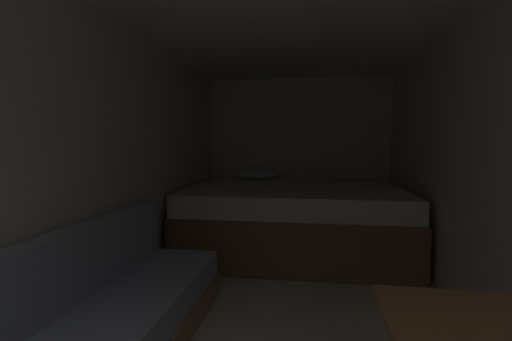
{
  "coord_description": "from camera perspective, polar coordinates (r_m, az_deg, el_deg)",
  "views": [
    {
      "loc": [
        0.15,
        -0.13,
        1.23
      ],
      "look_at": [
        -0.3,
        2.84,
        0.99
      ],
      "focal_mm": 24.42,
      "sensor_mm": 36.0,
      "label": 1
    }
  ],
  "objects": [
    {
      "name": "ground_plane",
      "position": [
        2.59,
        4.66,
        -23.86
      ],
      "size": [
        7.14,
        7.14,
        0.0
      ],
      "primitive_type": "plane",
      "color": "beige"
    },
    {
      "name": "wall_left",
      "position": [
        2.68,
        -23.19,
        0.52
      ],
      "size": [
        0.05,
        5.14,
        2.12
      ],
      "primitive_type": "cube",
      "color": "beige",
      "rests_on": "ground"
    },
    {
      "name": "wall_back",
      "position": [
        4.87,
        6.82,
        2.47
      ],
      "size": [
        2.57,
        0.05,
        2.12
      ],
      "primitive_type": "cube",
      "color": "beige",
      "rests_on": "ground"
    },
    {
      "name": "bed",
      "position": [
        4.01,
        6.25,
        -7.88
      ],
      "size": [
        2.35,
        1.76,
        0.89
      ],
      "color": "brown",
      "rests_on": "ground"
    },
    {
      "name": "wall_right",
      "position": [
        2.53,
        34.57,
        -0.11
      ],
      "size": [
        0.05,
        5.14,
        2.12
      ],
      "primitive_type": "cube",
      "color": "beige",
      "rests_on": "ground"
    }
  ]
}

